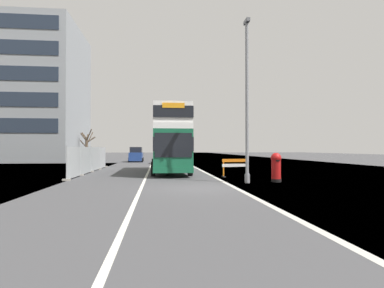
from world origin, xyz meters
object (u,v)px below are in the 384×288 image
Objects in this scene: lamppost_foreground at (247,105)px; car_receding_mid at (136,155)px; red_pillar_postbox at (276,166)px; roadworks_barrier at (235,165)px; car_oncoming_near at (166,155)px; double_decker_bus at (170,139)px.

lamppost_foreground is 2.23× the size of car_receding_mid.
red_pillar_postbox is 0.88× the size of roadworks_barrier.
lamppost_foreground is at bearing -80.08° from car_oncoming_near.
double_decker_bus is 14.50m from car_oncoming_near.
car_oncoming_near is at bearing 99.92° from lamppost_foreground.
lamppost_foreground is at bearing -74.43° from car_receding_mid.
car_receding_mid is at bearing 108.97° from red_pillar_postbox.
lamppost_foreground reaches higher than roadworks_barrier.
car_oncoming_near is (-5.68, 22.10, 0.19)m from red_pillar_postbox.
double_decker_bus is 21.22m from car_receding_mid.
red_pillar_postbox is at bearing 10.14° from lamppost_foreground.
red_pillar_postbox is 0.37× the size of car_oncoming_near.
lamppost_foreground reaches higher than car_oncoming_near.
lamppost_foreground is 2.01× the size of car_oncoming_near.
car_receding_mid is (-8.26, 25.03, 0.21)m from roadworks_barrier.
red_pillar_postbox is 3.74m from roadworks_barrier.
car_oncoming_near is at bearing 102.58° from roadworks_barrier.
roadworks_barrier is at bearing -71.73° from car_receding_mid.
lamppost_foreground is 22.98m from car_oncoming_near.
car_oncoming_near reaches higher than roadworks_barrier.
roadworks_barrier is (0.25, 3.73, -3.50)m from lamppost_foreground.
double_decker_bus is 9.74m from red_pillar_postbox.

